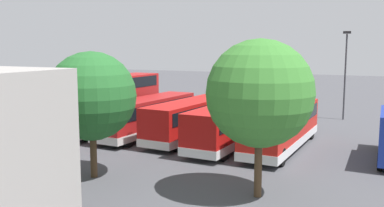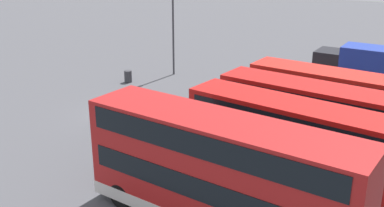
{
  "view_description": "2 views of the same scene",
  "coord_description": "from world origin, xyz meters",
  "px_view_note": "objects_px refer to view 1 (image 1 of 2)",
  "views": [
    {
      "loc": [
        -13.62,
        40.02,
        7.01
      ],
      "look_at": [
        2.6,
        5.34,
        1.87
      ],
      "focal_mm": 39.85,
      "sensor_mm": 36.0,
      "label": 1
    },
    {
      "loc": [
        20.85,
        18.58,
        10.65
      ],
      "look_at": [
        -0.31,
        4.94,
        1.69
      ],
      "focal_mm": 42.87,
      "sensor_mm": 36.0,
      "label": 2
    }
  ],
  "objects_px": {
    "bus_single_deck_fourth": "(147,115)",
    "lamp_post_tall": "(345,69)",
    "bus_single_deck_third": "(194,118)",
    "bus_single_deck_second": "(234,122)",
    "waste_bin_yellow": "(306,110)",
    "car_hatchback_silver": "(142,97)",
    "car_small_green": "(225,111)",
    "bus_double_decker_fifth": "(111,102)",
    "bus_single_deck_near_end": "(282,126)"
  },
  "relations": [
    {
      "from": "bus_single_deck_third",
      "to": "bus_single_deck_near_end",
      "type": "bearing_deg",
      "value": 175.88
    },
    {
      "from": "bus_single_deck_second",
      "to": "bus_single_deck_fourth",
      "type": "height_order",
      "value": "same"
    },
    {
      "from": "bus_single_deck_near_end",
      "to": "waste_bin_yellow",
      "type": "bearing_deg",
      "value": -85.57
    },
    {
      "from": "bus_single_deck_third",
      "to": "bus_single_deck_fourth",
      "type": "bearing_deg",
      "value": 6.72
    },
    {
      "from": "bus_single_deck_fourth",
      "to": "lamp_post_tall",
      "type": "bearing_deg",
      "value": -132.91
    },
    {
      "from": "bus_single_deck_fourth",
      "to": "waste_bin_yellow",
      "type": "height_order",
      "value": "bus_single_deck_fourth"
    },
    {
      "from": "bus_single_deck_second",
      "to": "bus_single_deck_near_end",
      "type": "bearing_deg",
      "value": -179.93
    },
    {
      "from": "bus_single_deck_third",
      "to": "car_hatchback_silver",
      "type": "bearing_deg",
      "value": -48.02
    },
    {
      "from": "bus_single_deck_near_end",
      "to": "car_small_green",
      "type": "xyz_separation_m",
      "value": [
        7.92,
        -10.07,
        -0.92
      ]
    },
    {
      "from": "waste_bin_yellow",
      "to": "bus_single_deck_near_end",
      "type": "bearing_deg",
      "value": 94.43
    },
    {
      "from": "car_hatchback_silver",
      "to": "car_small_green",
      "type": "relative_size",
      "value": 1.1
    },
    {
      "from": "bus_double_decker_fifth",
      "to": "car_small_green",
      "type": "relative_size",
      "value": 2.57
    },
    {
      "from": "bus_single_deck_near_end",
      "to": "bus_double_decker_fifth",
      "type": "height_order",
      "value": "bus_double_decker_fifth"
    },
    {
      "from": "bus_single_deck_third",
      "to": "lamp_post_tall",
      "type": "relative_size",
      "value": 1.33
    },
    {
      "from": "bus_single_deck_second",
      "to": "car_small_green",
      "type": "bearing_deg",
      "value": -66.09
    },
    {
      "from": "bus_single_deck_fourth",
      "to": "lamp_post_tall",
      "type": "relative_size",
      "value": 1.31
    },
    {
      "from": "car_hatchback_silver",
      "to": "car_small_green",
      "type": "bearing_deg",
      "value": 153.19
    },
    {
      "from": "lamp_post_tall",
      "to": "waste_bin_yellow",
      "type": "distance_m",
      "value": 6.11
    },
    {
      "from": "bus_single_deck_second",
      "to": "car_hatchback_silver",
      "type": "bearing_deg",
      "value": -42.92
    },
    {
      "from": "car_hatchback_silver",
      "to": "bus_single_deck_second",
      "type": "bearing_deg",
      "value": 137.08
    },
    {
      "from": "bus_single_deck_near_end",
      "to": "lamp_post_tall",
      "type": "bearing_deg",
      "value": -100.19
    },
    {
      "from": "bus_single_deck_second",
      "to": "waste_bin_yellow",
      "type": "xyz_separation_m",
      "value": [
        -2.2,
        -16.14,
        -1.15
      ]
    },
    {
      "from": "lamp_post_tall",
      "to": "waste_bin_yellow",
      "type": "height_order",
      "value": "lamp_post_tall"
    },
    {
      "from": "car_hatchback_silver",
      "to": "car_small_green",
      "type": "xyz_separation_m",
      "value": [
        -13.95,
        7.05,
        -0.0
      ]
    },
    {
      "from": "bus_single_deck_fourth",
      "to": "bus_double_decker_fifth",
      "type": "bearing_deg",
      "value": -4.41
    },
    {
      "from": "bus_single_deck_third",
      "to": "car_hatchback_silver",
      "type": "height_order",
      "value": "bus_single_deck_third"
    },
    {
      "from": "bus_single_deck_third",
      "to": "waste_bin_yellow",
      "type": "distance_m",
      "value": 16.67
    },
    {
      "from": "bus_double_decker_fifth",
      "to": "waste_bin_yellow",
      "type": "relative_size",
      "value": 11.81
    },
    {
      "from": "car_small_green",
      "to": "lamp_post_tall",
      "type": "xyz_separation_m",
      "value": [
        -10.51,
        -4.32,
        4.21
      ]
    },
    {
      "from": "bus_single_deck_second",
      "to": "lamp_post_tall",
      "type": "height_order",
      "value": "lamp_post_tall"
    },
    {
      "from": "bus_single_deck_third",
      "to": "bus_double_decker_fifth",
      "type": "height_order",
      "value": "bus_double_decker_fifth"
    },
    {
      "from": "bus_single_deck_near_end",
      "to": "lamp_post_tall",
      "type": "relative_size",
      "value": 1.35
    },
    {
      "from": "bus_single_deck_third",
      "to": "bus_double_decker_fifth",
      "type": "relative_size",
      "value": 1.0
    },
    {
      "from": "bus_single_deck_second",
      "to": "car_hatchback_silver",
      "type": "xyz_separation_m",
      "value": [
        18.42,
        -17.13,
        -0.92
      ]
    },
    {
      "from": "bus_single_deck_near_end",
      "to": "bus_single_deck_third",
      "type": "relative_size",
      "value": 1.01
    },
    {
      "from": "bus_single_deck_fourth",
      "to": "waste_bin_yellow",
      "type": "relative_size",
      "value": 11.64
    },
    {
      "from": "bus_single_deck_fourth",
      "to": "car_hatchback_silver",
      "type": "height_order",
      "value": "bus_single_deck_fourth"
    },
    {
      "from": "bus_single_deck_third",
      "to": "car_small_green",
      "type": "relative_size",
      "value": 2.58
    },
    {
      "from": "bus_single_deck_third",
      "to": "bus_single_deck_fourth",
      "type": "xyz_separation_m",
      "value": [
        3.83,
        0.45,
        -0.0
      ]
    },
    {
      "from": "car_small_green",
      "to": "bus_double_decker_fifth",
      "type": "bearing_deg",
      "value": 56.2
    },
    {
      "from": "car_hatchback_silver",
      "to": "waste_bin_yellow",
      "type": "bearing_deg",
      "value": 177.26
    },
    {
      "from": "bus_single_deck_fourth",
      "to": "car_small_green",
      "type": "height_order",
      "value": "bus_single_deck_fourth"
    },
    {
      "from": "bus_single_deck_second",
      "to": "bus_single_deck_third",
      "type": "height_order",
      "value": "same"
    },
    {
      "from": "bus_single_deck_second",
      "to": "lamp_post_tall",
      "type": "relative_size",
      "value": 1.43
    },
    {
      "from": "bus_double_decker_fifth",
      "to": "waste_bin_yellow",
      "type": "distance_m",
      "value": 20.68
    },
    {
      "from": "bus_single_deck_second",
      "to": "bus_single_deck_fourth",
      "type": "xyz_separation_m",
      "value": [
        7.3,
        -0.05,
        -0.0
      ]
    },
    {
      "from": "bus_single_deck_fourth",
      "to": "car_small_green",
      "type": "xyz_separation_m",
      "value": [
        -2.83,
        -10.03,
        -0.92
      ]
    },
    {
      "from": "bus_single_deck_second",
      "to": "bus_single_deck_fourth",
      "type": "bearing_deg",
      "value": -0.4
    },
    {
      "from": "bus_single_deck_near_end",
      "to": "waste_bin_yellow",
      "type": "relative_size",
      "value": 11.95
    },
    {
      "from": "bus_double_decker_fifth",
      "to": "bus_single_deck_third",
      "type": "bearing_deg",
      "value": -178.73
    }
  ]
}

